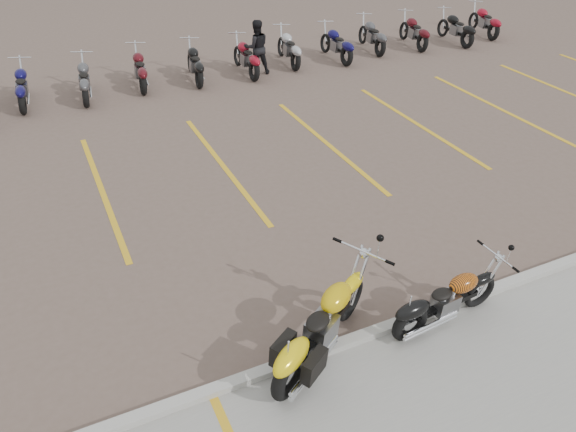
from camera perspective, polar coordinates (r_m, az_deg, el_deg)
name	(u,v)px	position (r m, az deg, el deg)	size (l,w,h in m)	color
ground	(300,264)	(9.82, 1.26, -4.91)	(100.00, 100.00, 0.00)	brown
curb	(361,337)	(8.49, 7.38, -12.13)	(60.00, 0.18, 0.12)	#ADAAA3
parking_stripes	(223,166)	(12.94, -6.62, 5.11)	(38.00, 5.50, 0.01)	gold
yellow_cruiser	(318,330)	(7.93, 3.10, -11.46)	(2.13, 1.43, 1.00)	black
flame_cruiser	(443,303)	(8.76, 15.50, -8.48)	(2.00, 0.34, 0.82)	black
person_b	(257,47)	(18.38, -3.22, 16.75)	(0.82, 0.64, 1.68)	black
bg_bike_row	(219,59)	(18.32, -7.05, 15.54)	(22.34, 2.07, 1.10)	black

